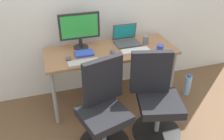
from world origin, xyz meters
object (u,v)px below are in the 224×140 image
office_chair_left (104,110)px  coffee_mug (160,49)px  office_chair_right (156,100)px  desktop_monitor (80,28)px  open_laptop (126,39)px  water_bottle_on_floor (187,85)px

office_chair_left → coffee_mug: office_chair_left is taller
office_chair_right → desktop_monitor: size_ratio=1.96×
desktop_monitor → open_laptop: bearing=-2.5°
open_laptop → water_bottle_on_floor: bearing=-24.3°
desktop_monitor → coffee_mug: (0.86, -0.40, -0.20)m
office_chair_left → desktop_monitor: size_ratio=1.96×
open_laptop → coffee_mug: open_laptop is taller
desktop_monitor → coffee_mug: size_ratio=5.22×
office_chair_right → coffee_mug: 0.62m
water_bottle_on_floor → office_chair_left: bearing=-160.0°
water_bottle_on_floor → office_chair_right: bearing=-147.1°
water_bottle_on_floor → open_laptop: bearing=155.7°
office_chair_left → office_chair_right: 0.58m
open_laptop → office_chair_left: bearing=-122.9°
office_chair_left → water_bottle_on_floor: (1.32, 0.48, -0.28)m
water_bottle_on_floor → desktop_monitor: (-1.36, 0.38, 0.83)m
office_chair_left → desktop_monitor: 1.02m
office_chair_right → coffee_mug: bearing=62.1°
office_chair_right → open_laptop: size_ratio=3.03×
office_chair_right → desktop_monitor: bearing=125.9°
open_laptop → coffee_mug: size_ratio=3.37×
office_chair_left → water_bottle_on_floor: office_chair_left is taller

